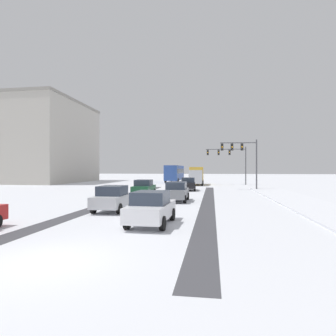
{
  "coord_description": "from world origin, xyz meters",
  "views": [
    {
      "loc": [
        4.7,
        -7.66,
        2.7
      ],
      "look_at": [
        0.0,
        22.81,
        2.8
      ],
      "focal_mm": 30.61,
      "sensor_mm": 36.0,
      "label": 1
    }
  ],
  "objects": [
    {
      "name": "car_grey_third",
      "position": [
        1.77,
        16.0,
        0.82
      ],
      "size": [
        1.84,
        4.1,
        1.62
      ],
      "color": "slate",
      "rests_on": "ground"
    },
    {
      "name": "car_white_fifth",
      "position": [
        1.79,
        5.89,
        0.82
      ],
      "size": [
        1.94,
        4.15,
        1.62
      ],
      "color": "silver",
      "rests_on": "ground"
    },
    {
      "name": "office_building_far_left_block",
      "position": [
        -36.13,
        46.46,
        8.17
      ],
      "size": [
        29.01,
        21.35,
        16.33
      ],
      "color": "#B2ADA3",
      "rests_on": "ground"
    },
    {
      "name": "ground_plane",
      "position": [
        0.0,
        0.0,
        0.0
      ],
      "size": [
        300.0,
        300.0,
        0.0
      ],
      "primitive_type": "plane",
      "color": "silver"
    },
    {
      "name": "bus_oncoming",
      "position": [
        -2.83,
        50.08,
        1.99
      ],
      "size": [
        2.82,
        11.04,
        3.38
      ],
      "color": "#284793",
      "rests_on": "ground"
    },
    {
      "name": "sidewalk_kerb_right",
      "position": [
        11.78,
        14.66,
        0.06
      ],
      "size": [
        4.0,
        35.85,
        0.12
      ],
      "primitive_type": "cube",
      "color": "white",
      "rests_on": "ground"
    },
    {
      "name": "traffic_signal_near_right",
      "position": [
        8.54,
        30.42,
        4.75
      ],
      "size": [
        4.72,
        0.69,
        6.5
      ],
      "color": "#47474C",
      "rests_on": "ground"
    },
    {
      "name": "traffic_signal_far_right",
      "position": [
        7.65,
        42.55,
        4.82
      ],
      "size": [
        6.85,
        0.41,
        6.5
      ],
      "color": "#47474C",
      "rests_on": "ground"
    },
    {
      "name": "wheel_track_right_lane",
      "position": [
        4.37,
        16.29,
        0.0
      ],
      "size": [
        1.04,
        35.85,
        0.01
      ],
      "primitive_type": "cube",
      "color": "#424247",
      "rests_on": "ground"
    },
    {
      "name": "car_black_lead",
      "position": [
        1.75,
        28.16,
        0.82
      ],
      "size": [
        2.02,
        4.19,
        1.62
      ],
      "color": "black",
      "rests_on": "ground"
    },
    {
      "name": "car_dark_green_second",
      "position": [
        -2.08,
        20.36,
        0.82
      ],
      "size": [
        1.89,
        4.13,
        1.62
      ],
      "color": "#194C2D",
      "rests_on": "ground"
    },
    {
      "name": "box_truck_delivery",
      "position": [
        2.08,
        40.77,
        1.63
      ],
      "size": [
        2.36,
        7.42,
        3.02
      ],
      "color": "#B7BABF",
      "rests_on": "ground"
    },
    {
      "name": "wheel_track_left_lane",
      "position": [
        -3.25,
        16.29,
        0.0
      ],
      "size": [
        1.14,
        35.85,
        0.01
      ],
      "primitive_type": "cube",
      "color": "#424247",
      "rests_on": "ground"
    },
    {
      "name": "car_silver_fourth",
      "position": [
        -1.61,
        9.99,
        0.82
      ],
      "size": [
        1.89,
        4.13,
        1.62
      ],
      "color": "#B7BABF",
      "rests_on": "ground"
    }
  ]
}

